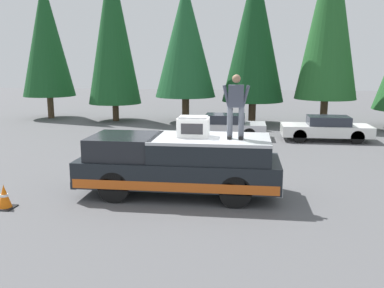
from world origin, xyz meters
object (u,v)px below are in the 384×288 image
(person_on_truck_bed, at_px, (236,105))
(traffic_cone, at_px, (4,197))
(compressor_unit, at_px, (193,127))
(parked_car_silver, at_px, (224,126))
(pickup_truck, at_px, (179,164))
(parked_car_white, at_px, (326,128))

(person_on_truck_bed, xyz_separation_m, traffic_cone, (-1.56, 5.75, -2.26))
(compressor_unit, height_order, parked_car_silver, compressor_unit)
(parked_car_silver, relative_size, traffic_cone, 6.61)
(pickup_truck, bearing_deg, parked_car_silver, -4.68)
(compressor_unit, relative_size, parked_car_silver, 0.20)
(pickup_truck, height_order, traffic_cone, pickup_truck)
(person_on_truck_bed, xyz_separation_m, parked_car_silver, (9.21, 0.79, -1.97))
(compressor_unit, distance_m, parked_car_white, 10.41)
(compressor_unit, bearing_deg, person_on_truck_bed, -99.27)
(compressor_unit, xyz_separation_m, traffic_cone, (-1.75, 4.61, -1.64))
(compressor_unit, relative_size, traffic_cone, 1.35)
(pickup_truck, distance_m, person_on_truck_bed, 2.28)
(person_on_truck_bed, bearing_deg, parked_car_silver, 4.92)
(pickup_truck, bearing_deg, parked_car_white, -31.93)
(parked_car_white, height_order, parked_car_silver, same)
(compressor_unit, bearing_deg, parked_car_silver, -2.24)
(pickup_truck, xyz_separation_m, person_on_truck_bed, (-0.14, -1.54, 1.68))
(pickup_truck, height_order, parked_car_silver, pickup_truck)
(traffic_cone, bearing_deg, parked_car_silver, -24.73)
(person_on_truck_bed, distance_m, traffic_cone, 6.38)
(person_on_truck_bed, xyz_separation_m, parked_car_white, (9.11, -4.05, -1.97))
(pickup_truck, relative_size, parked_car_silver, 1.35)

